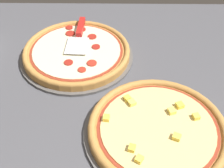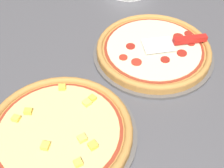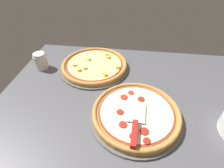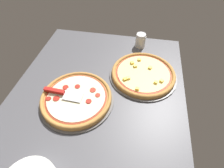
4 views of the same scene
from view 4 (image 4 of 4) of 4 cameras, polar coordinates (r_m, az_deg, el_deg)
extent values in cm
cube|color=#4C4C51|center=(103.03, -5.03, -4.45)|extent=(129.76, 101.26, 3.60)
cylinder|color=#565451|center=(100.73, -11.38, -5.10)|extent=(41.72, 41.72, 1.00)
cylinder|color=#B77F3D|center=(99.51, -11.51, -4.56)|extent=(39.21, 39.21, 2.12)
torus|color=#B77F3D|center=(98.69, -11.60, -4.18)|extent=(39.21, 39.21, 1.99)
cylinder|color=maroon|center=(98.63, -11.61, -4.15)|extent=(34.08, 34.08, 0.15)
cylinder|color=beige|center=(98.54, -11.62, -4.11)|extent=(32.16, 32.16, 0.40)
cylinder|color=maroon|center=(103.56, -18.25, -2.35)|extent=(2.78, 2.78, 0.40)
cylinder|color=maroon|center=(95.01, -7.64, -5.61)|extent=(3.16, 3.16, 0.40)
cylinder|color=maroon|center=(102.80, -11.23, -0.80)|extent=(3.08, 3.08, 0.40)
cylinder|color=#AD2D1E|center=(99.70, -6.27, -1.95)|extent=(3.46, 3.46, 0.40)
cylinder|color=maroon|center=(100.04, -17.73, -4.51)|extent=(3.66, 3.66, 0.40)
cylinder|color=maroon|center=(104.11, -14.86, -0.91)|extent=(3.40, 3.40, 0.40)
cylinder|color=maroon|center=(101.34, -20.02, -4.50)|extent=(2.89, 2.89, 0.40)
cylinder|color=#AD2D1E|center=(97.05, -4.69, -3.65)|extent=(2.82, 2.82, 0.40)
cylinder|color=#565451|center=(113.41, 10.07, 2.83)|extent=(42.60, 42.60, 1.00)
cylinder|color=#B77F3D|center=(112.52, 10.15, 3.29)|extent=(40.04, 40.04, 1.57)
torus|color=#B77F3D|center=(111.98, 10.20, 3.58)|extent=(40.04, 40.04, 2.29)
cylinder|color=maroon|center=(111.93, 10.21, 3.60)|extent=(34.81, 34.81, 0.15)
cylinder|color=#E5C67A|center=(111.84, 10.22, 3.65)|extent=(32.84, 32.84, 0.40)
cube|color=yellow|center=(100.94, 8.25, -1.52)|extent=(2.02, 2.29, 1.26)
cube|color=yellow|center=(116.59, 6.58, 6.91)|extent=(2.76, 2.77, 1.26)
cube|color=#F4D64C|center=(114.96, 12.32, 5.27)|extent=(2.85, 2.79, 1.26)
cube|color=yellow|center=(106.45, 14.10, 0.57)|extent=(2.31, 2.56, 1.26)
cube|color=yellow|center=(105.27, 4.19, 1.60)|extent=(2.57, 2.56, 1.26)
cube|color=#F4D64C|center=(119.70, 8.90, 7.89)|extent=(2.30, 2.37, 1.26)
cube|color=#F9E05B|center=(106.12, 5.27, 1.99)|extent=(2.83, 2.87, 1.26)
cube|color=#F9E05B|center=(114.52, 7.60, 5.89)|extent=(2.61, 2.69, 1.26)
cube|color=#F4D64C|center=(108.12, 15.87, 1.00)|extent=(2.60, 2.68, 1.26)
cube|color=silver|center=(98.35, -12.50, -3.61)|extent=(8.39, 10.78, 0.24)
cube|color=red|center=(102.12, -18.32, -2.08)|extent=(2.77, 11.93, 2.00)
cylinder|color=silver|center=(135.86, 9.27, 13.68)|extent=(7.49, 7.49, 8.77)
cylinder|color=silver|center=(133.12, 9.54, 15.49)|extent=(6.89, 6.89, 1.40)
camera|label=1|loc=(0.93, 59.20, 23.67)|focal=50.00mm
camera|label=2|loc=(1.32, 15.69, 43.46)|focal=50.00mm
camera|label=3|loc=(1.02, -48.85, 24.49)|focal=28.00mm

